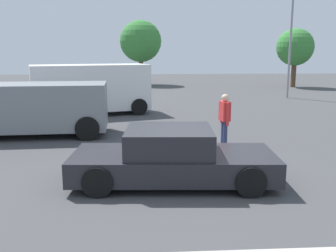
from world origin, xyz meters
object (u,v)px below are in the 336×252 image
Objects in this scene: dog at (164,142)px; pedestrian at (225,116)px; sedan_foreground at (172,158)px; light_post_far at (292,16)px; van_white at (91,88)px; suv_dark at (38,107)px.

pedestrian is at bearing 95.70° from dog.
sedan_foreground is 0.62× the size of light_post_far.
sedan_foreground is 2.70m from dog.
sedan_foreground is at bearing -130.37° from pedestrian.
dog is 0.08× the size of light_post_far.
van_white reaches higher than sedan_foreground.
van_white reaches higher than pedestrian.
van_white is 4.60m from suv_dark.
suv_dark is 16.65m from light_post_far.
pedestrian is (1.82, 3.08, 0.40)m from sedan_foreground.
pedestrian reaches higher than sedan_foreground.
van_white is at bearing 111.29° from sedan_foreground.
dog is at bearing -123.89° from light_post_far.
suv_dark is at bearing -122.69° from van_white.
suv_dark is at bearing 151.73° from pedestrian.
van_white is 3.40× the size of pedestrian.
sedan_foreground is at bearing -89.34° from van_white.
dog is (-0.04, 2.68, -0.28)m from sedan_foreground.
suv_dark is (-4.30, 5.12, 0.43)m from sedan_foreground.
pedestrian is at bearing 158.39° from suv_dark.
light_post_far reaches higher than sedan_foreground.
dog is 0.11× the size of van_white.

